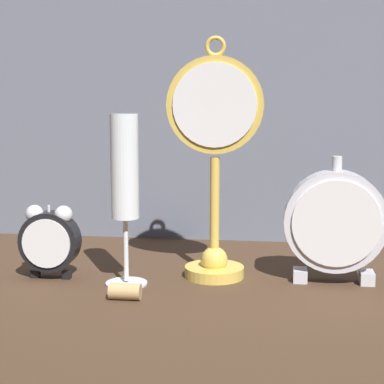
% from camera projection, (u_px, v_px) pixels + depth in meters
% --- Properties ---
extents(ground_plane, '(4.00, 4.00, 0.00)m').
position_uv_depth(ground_plane, '(184.00, 292.00, 0.88)').
color(ground_plane, '#422D1E').
extents(fabric_backdrop_drape, '(1.33, 0.01, 0.67)m').
position_uv_depth(fabric_backdrop_drape, '(210.00, 56.00, 1.15)').
color(fabric_backdrop_drape, slate).
rests_on(fabric_backdrop_drape, ground_plane).
extents(pocket_watch_on_stand, '(0.14, 0.09, 0.35)m').
position_uv_depth(pocket_watch_on_stand, '(215.00, 159.00, 0.93)').
color(pocket_watch_on_stand, gold).
rests_on(pocket_watch_on_stand, ground_plane).
extents(alarm_clock_twin_bell, '(0.09, 0.03, 0.11)m').
position_uv_depth(alarm_clock_twin_bell, '(50.00, 238.00, 0.94)').
color(alarm_clock_twin_bell, black).
rests_on(alarm_clock_twin_bell, ground_plane).
extents(mantel_clock_silver, '(0.15, 0.04, 0.18)m').
position_uv_depth(mantel_clock_silver, '(335.00, 222.00, 0.91)').
color(mantel_clock_silver, silver).
rests_on(mantel_clock_silver, ground_plane).
extents(champagne_flute, '(0.06, 0.06, 0.24)m').
position_uv_depth(champagne_flute, '(125.00, 180.00, 0.89)').
color(champagne_flute, silver).
rests_on(champagne_flute, ground_plane).
extents(wine_cork, '(0.04, 0.02, 0.02)m').
position_uv_depth(wine_cork, '(125.00, 291.00, 0.85)').
color(wine_cork, tan).
rests_on(wine_cork, ground_plane).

